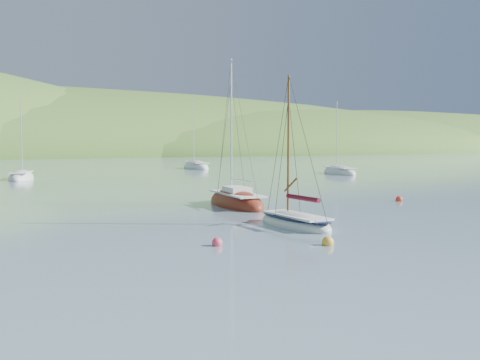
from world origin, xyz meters
name	(u,v)px	position (x,y,z in m)	size (l,w,h in m)	color
ground	(326,248)	(0.00, 0.00, 0.00)	(700.00, 700.00, 0.00)	#7693A3
daysailer_white	(295,222)	(1.90, 5.09, 0.20)	(2.12, 5.31, 8.06)	silver
sloop_red	(236,203)	(3.10, 13.89, 0.21)	(3.02, 7.26, 10.47)	maroon
distant_sloop_a	(21,178)	(-6.95, 46.61, 0.17)	(4.05, 7.22, 9.76)	silver
distant_sloop_b	(196,167)	(19.33, 59.23, 0.20)	(3.68, 8.61, 11.97)	silver
distant_sloop_d	(339,173)	(30.49, 38.11, 0.18)	(3.73, 7.52, 10.27)	silver
mooring_buoys	(342,221)	(4.64, 4.89, 0.12)	(18.75, 11.18, 0.50)	yellow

